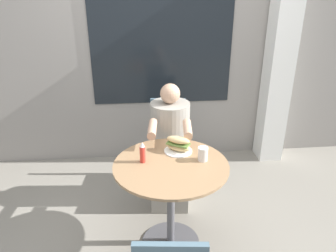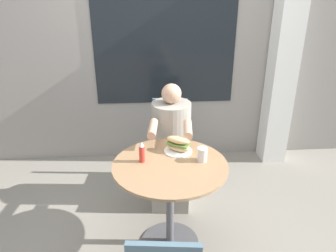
{
  "view_description": "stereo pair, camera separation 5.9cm",
  "coord_description": "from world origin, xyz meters",
  "px_view_note": "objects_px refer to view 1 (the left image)",
  "views": [
    {
      "loc": [
        -0.21,
        -2.03,
        1.95
      ],
      "look_at": [
        0.0,
        0.23,
        0.94
      ],
      "focal_mm": 35.0,
      "sensor_mm": 36.0,
      "label": 1
    },
    {
      "loc": [
        -0.16,
        -2.03,
        1.95
      ],
      "look_at": [
        0.0,
        0.23,
        0.94
      ],
      "focal_mm": 35.0,
      "sensor_mm": 36.0,
      "label": 2
    }
  ],
  "objects_px": {
    "sandwich_on_plate": "(178,145)",
    "drink_cup": "(203,154)",
    "condiment_bottle": "(143,153)",
    "seated_diner": "(170,153)",
    "cafe_table": "(171,186)",
    "diner_chair": "(168,134)"
  },
  "relations": [
    {
      "from": "sandwich_on_plate",
      "to": "drink_cup",
      "type": "height_order",
      "value": "sandwich_on_plate"
    },
    {
      "from": "cafe_table",
      "to": "seated_diner",
      "type": "distance_m",
      "value": 0.61
    },
    {
      "from": "cafe_table",
      "to": "drink_cup",
      "type": "distance_m",
      "value": 0.34
    },
    {
      "from": "cafe_table",
      "to": "drink_cup",
      "type": "xyz_separation_m",
      "value": [
        0.24,
        0.03,
        0.24
      ]
    },
    {
      "from": "sandwich_on_plate",
      "to": "condiment_bottle",
      "type": "xyz_separation_m",
      "value": [
        -0.28,
        -0.14,
        0.02
      ]
    },
    {
      "from": "cafe_table",
      "to": "seated_diner",
      "type": "relative_size",
      "value": 0.73
    },
    {
      "from": "cafe_table",
      "to": "diner_chair",
      "type": "distance_m",
      "value": 0.96
    },
    {
      "from": "seated_diner",
      "to": "drink_cup",
      "type": "xyz_separation_m",
      "value": [
        0.18,
        -0.57,
        0.3
      ]
    },
    {
      "from": "drink_cup",
      "to": "condiment_bottle",
      "type": "height_order",
      "value": "condiment_bottle"
    },
    {
      "from": "seated_diner",
      "to": "diner_chair",
      "type": "bearing_deg",
      "value": -86.23
    },
    {
      "from": "seated_diner",
      "to": "condiment_bottle",
      "type": "xyz_separation_m",
      "value": [
        -0.26,
        -0.56,
        0.32
      ]
    },
    {
      "from": "seated_diner",
      "to": "sandwich_on_plate",
      "type": "distance_m",
      "value": 0.52
    },
    {
      "from": "drink_cup",
      "to": "condiment_bottle",
      "type": "bearing_deg",
      "value": 177.84
    },
    {
      "from": "sandwich_on_plate",
      "to": "condiment_bottle",
      "type": "bearing_deg",
      "value": -153.54
    },
    {
      "from": "drink_cup",
      "to": "condiment_bottle",
      "type": "relative_size",
      "value": 0.65
    },
    {
      "from": "cafe_table",
      "to": "seated_diner",
      "type": "height_order",
      "value": "seated_diner"
    },
    {
      "from": "diner_chair",
      "to": "drink_cup",
      "type": "distance_m",
      "value": 0.97
    },
    {
      "from": "cafe_table",
      "to": "diner_chair",
      "type": "height_order",
      "value": "diner_chair"
    },
    {
      "from": "drink_cup",
      "to": "seated_diner",
      "type": "bearing_deg",
      "value": 107.7
    },
    {
      "from": "sandwich_on_plate",
      "to": "drink_cup",
      "type": "xyz_separation_m",
      "value": [
        0.16,
        -0.15,
        -0.0
      ]
    },
    {
      "from": "seated_diner",
      "to": "sandwich_on_plate",
      "type": "relative_size",
      "value": 5.26
    },
    {
      "from": "seated_diner",
      "to": "sandwich_on_plate",
      "type": "xyz_separation_m",
      "value": [
        0.02,
        -0.42,
        0.3
      ]
    }
  ]
}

